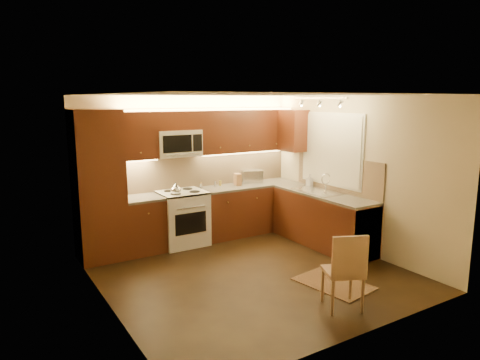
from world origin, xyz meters
TOP-DOWN VIEW (x-y plane):
  - floor at (0.00, 0.00)m, footprint 4.00×4.00m
  - ceiling at (0.00, 0.00)m, footprint 4.00×4.00m
  - wall_back at (0.00, 2.00)m, footprint 4.00×0.01m
  - wall_front at (0.00, -2.00)m, footprint 4.00×0.01m
  - wall_left at (-2.00, 0.00)m, footprint 0.01×4.00m
  - wall_right at (2.00, 0.00)m, footprint 0.01×4.00m
  - pantry at (-1.65, 1.70)m, footprint 0.70×0.60m
  - base_cab_back_left at (-0.99, 1.70)m, footprint 0.62×0.60m
  - counter_back_left at (-0.99, 1.70)m, footprint 0.62×0.60m
  - base_cab_back_right at (1.04, 1.70)m, footprint 1.92×0.60m
  - counter_back_right at (1.04, 1.70)m, footprint 1.92×0.60m
  - base_cab_right at (1.70, 0.40)m, footprint 0.60×2.00m
  - counter_right at (1.70, 0.40)m, footprint 0.60×2.00m
  - dishwasher at (1.70, -0.30)m, footprint 0.58×0.60m
  - backsplash_back at (0.35, 1.99)m, footprint 3.30×0.02m
  - backsplash_right at (1.99, 0.40)m, footprint 0.02×2.00m
  - upper_cab_back_left at (-0.99, 1.82)m, footprint 0.62×0.35m
  - upper_cab_back_right at (1.04, 1.82)m, footprint 1.92×0.35m
  - upper_cab_bridge at (-0.30, 1.82)m, footprint 0.76×0.35m
  - upper_cab_right_corner at (1.82, 1.40)m, footprint 0.35×0.50m
  - stove at (-0.30, 1.68)m, footprint 0.76×0.65m
  - microwave at (-0.30, 1.81)m, footprint 0.76×0.38m
  - window_frame at (1.99, 0.55)m, footprint 0.03×1.44m
  - window_blinds at (1.97, 0.55)m, footprint 0.02×1.36m
  - sink at (1.70, 0.55)m, footprint 0.52×0.86m
  - faucet at (1.88, 0.55)m, footprint 0.20×0.04m
  - track_light_bar at (1.55, 0.40)m, footprint 0.04×1.20m
  - kettle at (-0.48, 1.50)m, footprint 0.17×0.17m
  - toaster_oven at (1.22, 1.86)m, footprint 0.46×0.41m
  - knife_block at (0.83, 1.73)m, footprint 0.13×0.17m
  - spice_jar_a at (0.43, 1.84)m, footprint 0.05×0.05m
  - spice_jar_b at (0.14, 1.84)m, footprint 0.05×0.05m
  - spice_jar_c at (0.14, 1.83)m, footprint 0.05×0.05m
  - spice_jar_d at (0.55, 1.87)m, footprint 0.05×0.05m
  - soap_bottle at (1.91, 1.00)m, footprint 0.11×0.11m
  - rug at (0.73, -0.90)m, footprint 0.79×1.06m
  - dining_chair at (0.34, -1.44)m, footprint 0.55×0.55m

SIDE VIEW (x-z plane):
  - floor at x=0.00m, z-range -0.01..0.01m
  - rug at x=0.73m, z-range 0.00..0.01m
  - base_cab_back_left at x=-0.99m, z-range 0.00..0.86m
  - base_cab_back_right at x=1.04m, z-range 0.00..0.86m
  - base_cab_right at x=1.70m, z-range 0.00..0.86m
  - dishwasher at x=1.70m, z-range 0.01..0.85m
  - stove at x=-0.30m, z-range 0.00..0.92m
  - dining_chair at x=0.34m, z-range 0.00..0.94m
  - counter_back_left at x=-0.99m, z-range 0.86..0.90m
  - counter_back_right at x=1.04m, z-range 0.86..0.90m
  - counter_right at x=1.70m, z-range 0.86..0.90m
  - spice_jar_c at x=0.14m, z-range 0.90..0.99m
  - spice_jar_d at x=0.55m, z-range 0.90..0.99m
  - spice_jar_a at x=0.43m, z-range 0.90..1.00m
  - spice_jar_b at x=0.14m, z-range 0.90..1.00m
  - sink at x=1.70m, z-range 0.90..1.05m
  - soap_bottle at x=1.91m, z-range 0.90..1.11m
  - knife_block at x=0.83m, z-range 0.90..1.12m
  - toaster_oven at x=1.22m, z-range 0.90..1.13m
  - kettle at x=-0.48m, z-range 0.92..1.12m
  - faucet at x=1.88m, z-range 0.90..1.20m
  - pantry at x=-1.65m, z-range 0.00..2.30m
  - backsplash_back at x=0.35m, z-range 0.90..1.50m
  - backsplash_right at x=1.99m, z-range 0.90..1.50m
  - wall_back at x=0.00m, z-range 0.00..2.50m
  - wall_front at x=0.00m, z-range 0.00..2.50m
  - wall_left at x=-2.00m, z-range 0.00..2.50m
  - wall_right at x=2.00m, z-range 0.00..2.50m
  - window_frame at x=1.99m, z-range 0.98..2.22m
  - window_blinds at x=1.97m, z-range 1.02..2.18m
  - microwave at x=-0.30m, z-range 1.50..1.94m
  - upper_cab_back_left at x=-0.99m, z-range 1.50..2.25m
  - upper_cab_back_right at x=1.04m, z-range 1.50..2.25m
  - upper_cab_right_corner at x=1.82m, z-range 1.50..2.25m
  - upper_cab_bridge at x=-0.30m, z-range 1.94..2.25m
  - track_light_bar at x=1.55m, z-range 2.44..2.48m
  - ceiling at x=0.00m, z-range 2.50..2.50m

